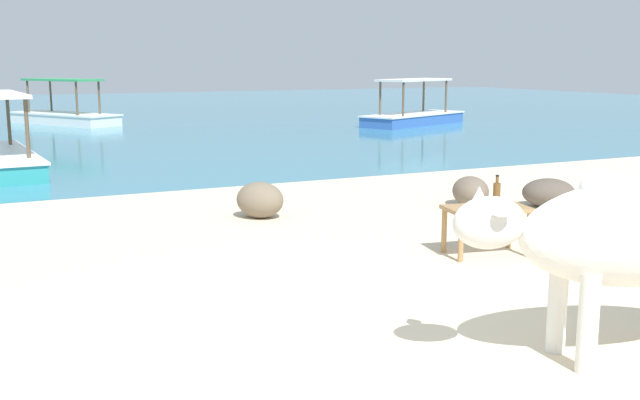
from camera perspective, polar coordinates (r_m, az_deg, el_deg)
The scene contains 10 objects.
sand_beach at distance 4.61m, azimuth 13.39°, elevation -12.93°, with size 18.00×14.00×0.04m, color beige.
water_surface at distance 25.47m, azimuth -19.53°, elevation 5.71°, with size 60.00×36.00×0.03m, color teal.
cow at distance 4.92m, azimuth 22.50°, elevation -2.39°, with size 2.08×0.94×1.16m.
low_bench_table at distance 7.21m, azimuth 12.35°, elevation -1.09°, with size 0.83×0.57×0.45m.
bottle at distance 7.20m, azimuth 13.06°, elevation 0.45°, with size 0.07×0.07×0.30m.
shore_rock_large at distance 9.80m, azimuth 16.70°, elevation 0.52°, with size 0.64×0.52×0.35m, color brown.
shore_rock_medium at distance 9.63m, azimuth 11.18°, elevation 0.65°, with size 0.58×0.44×0.37m, color #6B5B4C.
shore_rock_flat at distance 8.76m, azimuth -4.51°, elevation 0.01°, with size 0.57×0.45×0.42m, color #756651.
boat_white at distance 23.13m, azimuth -18.56°, elevation 6.07°, with size 2.84×3.76×1.29m.
boat_blue at distance 21.95m, azimuth 7.00°, elevation 6.32°, with size 3.83×2.52×1.29m.
Camera 1 is at (-2.72, -3.26, 1.83)m, focal length 42.84 mm.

